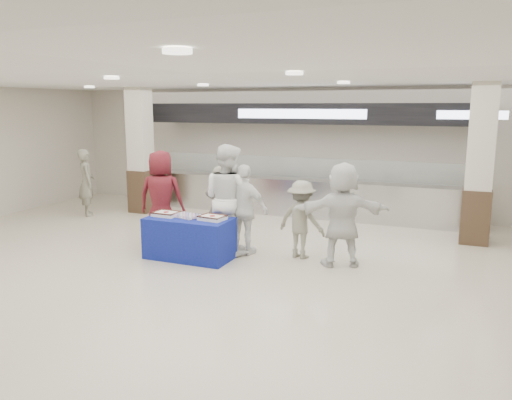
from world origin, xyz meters
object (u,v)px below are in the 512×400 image
at_px(chef_tall, 228,199).
at_px(civilian_maroon, 161,197).
at_px(display_table, 189,238).
at_px(soldier_a, 220,206).
at_px(soldier_bg, 87,182).
at_px(chef_short, 244,210).
at_px(civilian_white, 342,214).
at_px(sheet_cake_left, 166,213).
at_px(soldier_b, 301,219).
at_px(cupcake_tray, 187,216).
at_px(sheet_cake_right, 212,217).

bearing_deg(chef_tall, civilian_maroon, 14.72).
bearing_deg(display_table, soldier_a, 84.06).
height_order(chef_tall, soldier_bg, chef_tall).
relative_size(chef_short, civilian_white, 0.93).
bearing_deg(civilian_white, soldier_bg, -34.77).
relative_size(display_table, soldier_a, 0.97).
distance_m(sheet_cake_left, soldier_a, 1.19).
height_order(display_table, civilian_maroon, civilian_maroon).
bearing_deg(chef_short, soldier_bg, -8.88).
bearing_deg(civilian_white, chef_tall, -21.96).
distance_m(chef_short, soldier_b, 1.07).
xyz_separation_m(sheet_cake_left, chef_short, (1.29, 0.64, 0.05)).
xyz_separation_m(sheet_cake_left, soldier_bg, (-3.73, 2.20, 0.05)).
xyz_separation_m(chef_tall, soldier_b, (1.39, 0.18, -0.31)).
bearing_deg(soldier_b, sheet_cake_left, 32.94).
distance_m(sheet_cake_left, chef_short, 1.44).
xyz_separation_m(display_table, chef_tall, (0.47, 0.64, 0.65)).
bearing_deg(cupcake_tray, soldier_bg, 152.36).
bearing_deg(soldier_a, sheet_cake_right, 87.61).
xyz_separation_m(civilian_maroon, soldier_bg, (-3.15, 1.46, -0.10)).
bearing_deg(sheet_cake_left, chef_tall, 34.21).
bearing_deg(chef_short, sheet_cake_right, 68.00).
bearing_deg(sheet_cake_left, display_table, 0.37).
distance_m(sheet_cake_left, soldier_bg, 4.33).
bearing_deg(sheet_cake_right, chef_short, 59.64).
height_order(chef_tall, soldier_b, chef_tall).
xyz_separation_m(sheet_cake_right, civilian_white, (2.19, 0.61, 0.11)).
height_order(soldier_b, soldier_bg, soldier_bg).
height_order(soldier_a, civilian_white, civilian_white).
relative_size(display_table, sheet_cake_left, 3.41).
relative_size(display_table, sheet_cake_right, 3.28).
bearing_deg(soldier_bg, display_table, -166.01).
bearing_deg(display_table, civilian_white, 13.77).
xyz_separation_m(sheet_cake_left, sheet_cake_right, (0.93, 0.04, -0.00)).
relative_size(soldier_a, soldier_b, 1.12).
relative_size(sheet_cake_left, cupcake_tray, 0.98).
bearing_deg(chef_short, display_table, 46.55).
distance_m(display_table, sheet_cake_left, 0.64).
bearing_deg(civilian_maroon, soldier_b, 167.36).
height_order(sheet_cake_right, civilian_white, civilian_white).
bearing_deg(chef_tall, display_table, 71.94).
distance_m(sheet_cake_left, civilian_white, 3.19).
distance_m(civilian_maroon, soldier_bg, 3.48).
height_order(sheet_cake_right, soldier_bg, soldier_bg).
height_order(cupcake_tray, soldier_b, soldier_b).
distance_m(chef_tall, civilian_white, 2.18).
bearing_deg(soldier_b, civilian_maroon, 15.20).
distance_m(soldier_b, civilian_white, 0.83).
distance_m(civilian_maroon, civilian_white, 3.70).
bearing_deg(soldier_bg, soldier_b, -151.21).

